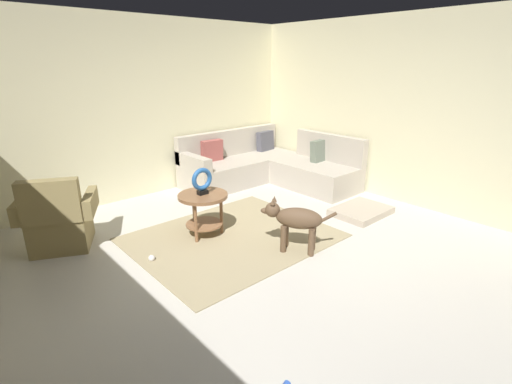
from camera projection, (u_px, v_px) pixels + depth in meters
The scene contains 11 objects.
ground_plane at pixel (262, 267), 4.04m from camera, with size 6.00×6.00×0.10m, color beige.
wall_back at pixel (130, 110), 5.66m from camera, with size 6.00×0.12×2.70m, color beige.
wall_right at pixel (412, 112), 5.43m from camera, with size 0.12×6.00×2.70m, color beige.
area_rug at pixel (232, 237), 4.61m from camera, with size 2.30×1.90×0.01m, color tan.
sectional_couch at pixel (268, 167), 6.60m from camera, with size 2.20×2.25×0.88m.
armchair at pixel (59, 222), 4.27m from camera, with size 0.98×0.89×0.88m.
side_table at pixel (203, 204), 4.55m from camera, with size 0.60×0.60×0.54m.
torus_sculpture at pixel (202, 181), 4.45m from camera, with size 0.28×0.08×0.33m.
dog_bed_mat at pixel (361, 211), 5.31m from camera, with size 0.80×0.60×0.09m, color #B2A38E.
dog at pixel (295, 220), 4.18m from camera, with size 0.51×0.73×0.63m.
dog_toy_ball at pixel (152, 258), 4.06m from camera, with size 0.07×0.07×0.07m, color silver.
Camera 1 is at (-2.41, -2.61, 2.05)m, focal length 26.37 mm.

